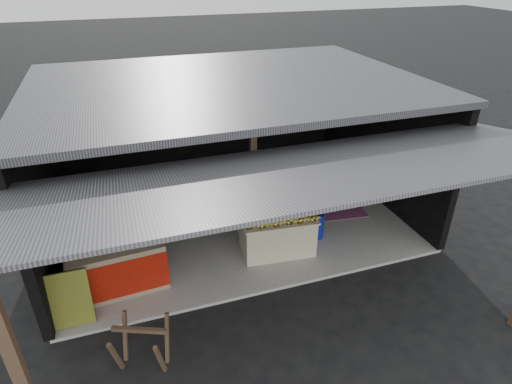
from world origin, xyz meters
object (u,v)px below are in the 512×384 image
object	(u,v)px
sawhorse	(141,343)
banana_table	(277,233)
water_barrel	(315,225)
neighbor_stall	(118,265)
plastic_chair	(331,178)
white_crate	(258,205)

from	to	relation	value
sawhorse	banana_table	bearing A→B (deg)	57.76
water_barrel	banana_table	bearing A→B (deg)	-168.49
neighbor_stall	plastic_chair	world-z (taller)	neighbor_stall
banana_table	water_barrel	bearing A→B (deg)	17.12
white_crate	plastic_chair	bearing A→B (deg)	20.14
water_barrel	plastic_chair	size ratio (longest dim) A/B	0.63
banana_table	neighbor_stall	world-z (taller)	neighbor_stall
white_crate	plastic_chair	xyz separation A→B (m)	(2.01, 0.64, -0.02)
banana_table	plastic_chair	bearing A→B (deg)	44.04
sawhorse	water_barrel	size ratio (longest dim) A/B	1.60
white_crate	sawhorse	xyz separation A→B (m)	(-2.61, -2.77, -0.11)
sawhorse	plastic_chair	size ratio (longest dim) A/B	1.01
white_crate	water_barrel	bearing A→B (deg)	-34.02
neighbor_stall	water_barrel	bearing A→B (deg)	1.02
banana_table	plastic_chair	xyz separation A→B (m)	(1.93, 1.53, 0.10)
sawhorse	white_crate	bearing A→B (deg)	69.53
neighbor_stall	plastic_chair	distance (m)	5.12
banana_table	water_barrel	distance (m)	0.91
banana_table	white_crate	xyz separation A→B (m)	(-0.08, 0.89, 0.13)
plastic_chair	neighbor_stall	bearing A→B (deg)	-162.34
sawhorse	plastic_chair	xyz separation A→B (m)	(4.62, 3.42, 0.09)
white_crate	neighbor_stall	size ratio (longest dim) A/B	0.64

